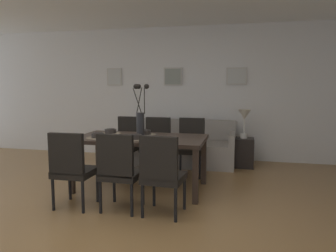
{
  "coord_description": "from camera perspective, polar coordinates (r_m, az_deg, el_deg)",
  "views": [
    {
      "loc": [
        1.38,
        -3.2,
        1.45
      ],
      "look_at": [
        0.31,
        1.4,
        0.86
      ],
      "focal_mm": 34.77,
      "sensor_mm": 36.0,
      "label": 1
    }
  ],
  "objects": [
    {
      "name": "back_wall_panel",
      "position": [
        6.6,
        1.09,
        5.79
      ],
      "size": [
        9.0,
        0.1,
        2.6
      ],
      "primitive_type": "cube",
      "color": "silver",
      "rests_on": "ground"
    },
    {
      "name": "placemat_near_left",
      "position": [
        4.55,
        -12.19,
        -2.02
      ],
      "size": [
        0.32,
        0.32,
        0.01
      ],
      "primitive_type": "cylinder",
      "color": "#7F705B",
      "rests_on": "dining_table"
    },
    {
      "name": "sofa",
      "position": [
        6.12,
        2.07,
        -3.95
      ],
      "size": [
        2.04,
        0.84,
        0.8
      ],
      "color": "gray",
      "rests_on": "ground"
    },
    {
      "name": "table_lamp",
      "position": [
        5.9,
        13.25,
        1.48
      ],
      "size": [
        0.22,
        0.22,
        0.51
      ],
      "color": "beige",
      "rests_on": "side_table"
    },
    {
      "name": "dining_chair_mid_right",
      "position": [
        5.33,
        4.0,
        -3.08
      ],
      "size": [
        0.44,
        0.44,
        0.92
      ],
      "color": "black",
      "rests_on": "ground"
    },
    {
      "name": "ground_plane",
      "position": [
        3.77,
        -9.78,
        -15.62
      ],
      "size": [
        9.0,
        9.0,
        0.0
      ],
      "primitive_type": "plane",
      "color": "olive"
    },
    {
      "name": "bowl_far_left",
      "position": [
        4.34,
        -5.75,
        -1.83
      ],
      "size": [
        0.17,
        0.17,
        0.07
      ],
      "color": "#2D2826",
      "rests_on": "dining_table"
    },
    {
      "name": "dining_chair_near_left",
      "position": [
        4.0,
        -16.51,
        -6.78
      ],
      "size": [
        0.44,
        0.44,
        0.92
      ],
      "color": "black",
      "rests_on": "ground"
    },
    {
      "name": "dining_table",
      "position": [
        4.56,
        -4.85,
        -2.85
      ],
      "size": [
        1.8,
        0.96,
        0.74
      ],
      "color": "#33261E",
      "rests_on": "ground"
    },
    {
      "name": "dining_chair_far_right",
      "position": [
        5.42,
        -2.01,
        -2.89
      ],
      "size": [
        0.45,
        0.45,
        0.92
      ],
      "color": "black",
      "rests_on": "ground"
    },
    {
      "name": "dining_chair_near_right",
      "position": [
        5.59,
        -7.11,
        -2.63
      ],
      "size": [
        0.46,
        0.46,
        0.92
      ],
      "color": "black",
      "rests_on": "ground"
    },
    {
      "name": "framed_picture_right",
      "position": [
        6.38,
        11.94,
        8.55
      ],
      "size": [
        0.39,
        0.03,
        0.33
      ],
      "color": "#B2ADA3"
    },
    {
      "name": "side_table",
      "position": [
        5.99,
        13.07,
        -4.56
      ],
      "size": [
        0.36,
        0.36,
        0.52
      ],
      "primitive_type": "cube",
      "color": "black",
      "rests_on": "ground"
    },
    {
      "name": "dining_chair_mid_left",
      "position": [
        3.61,
        -1.07,
        -7.98
      ],
      "size": [
        0.47,
        0.47,
        0.92
      ],
      "color": "black",
      "rests_on": "ground"
    },
    {
      "name": "bowl_far_right",
      "position": [
        4.75,
        -4.05,
        -1.05
      ],
      "size": [
        0.17,
        0.17,
        0.07
      ],
      "color": "#2D2826",
      "rests_on": "dining_table"
    },
    {
      "name": "placemat_near_right",
      "position": [
        4.94,
        -10.05,
        -1.26
      ],
      "size": [
        0.32,
        0.32,
        0.01
      ],
      "primitive_type": "cylinder",
      "color": "#7F705B",
      "rests_on": "dining_table"
    },
    {
      "name": "placemat_far_left",
      "position": [
        4.34,
        -5.74,
        -2.32
      ],
      "size": [
        0.32,
        0.32,
        0.01
      ],
      "primitive_type": "cylinder",
      "color": "#7F705B",
      "rests_on": "dining_table"
    },
    {
      "name": "framed_picture_left",
      "position": [
        6.9,
        -9.37,
        8.49
      ],
      "size": [
        0.32,
        0.03,
        0.36
      ],
      "color": "#B2ADA3"
    },
    {
      "name": "framed_picture_center",
      "position": [
        6.53,
        0.86,
        8.66
      ],
      "size": [
        0.37,
        0.03,
        0.36
      ],
      "color": "#B2ADA3"
    },
    {
      "name": "bowl_near_right",
      "position": [
        4.93,
        -10.06,
        -0.83
      ],
      "size": [
        0.17,
        0.17,
        0.07
      ],
      "color": "#2D2826",
      "rests_on": "dining_table"
    },
    {
      "name": "centerpiece_vase",
      "position": [
        4.51,
        -4.88,
        1.63
      ],
      "size": [
        0.21,
        0.23,
        0.73
      ],
      "color": "#232326",
      "rests_on": "dining_table"
    },
    {
      "name": "placemat_far_right",
      "position": [
        4.75,
        -4.05,
        -1.49
      ],
      "size": [
        0.32,
        0.32,
        0.01
      ],
      "primitive_type": "cylinder",
      "color": "#7F705B",
      "rests_on": "dining_table"
    },
    {
      "name": "bowl_near_left",
      "position": [
        4.54,
        -12.21,
        -1.56
      ],
      "size": [
        0.17,
        0.17,
        0.07
      ],
      "color": "#2D2826",
      "rests_on": "dining_table"
    },
    {
      "name": "dining_chair_far_left",
      "position": [
        3.79,
        -8.53,
        -7.34
      ],
      "size": [
        0.45,
        0.45,
        0.92
      ],
      "color": "black",
      "rests_on": "ground"
    }
  ]
}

